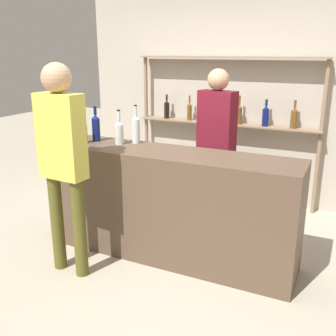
% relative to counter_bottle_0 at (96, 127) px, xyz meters
% --- Properties ---
extents(ground_plane, '(16.00, 16.00, 0.00)m').
position_rel_counter_bottle_0_xyz_m(ground_plane, '(0.84, -0.08, -1.18)').
color(ground_plane, '#B2A893').
extents(bar_counter, '(2.41, 0.55, 1.04)m').
position_rel_counter_bottle_0_xyz_m(bar_counter, '(0.84, -0.08, -0.66)').
color(bar_counter, brown).
rests_on(bar_counter, ground_plane).
extents(back_wall, '(4.01, 0.12, 2.80)m').
position_rel_counter_bottle_0_xyz_m(back_wall, '(0.84, 1.80, 0.22)').
color(back_wall, '#B2A899').
rests_on(back_wall, ground_plane).
extents(back_shelf, '(2.36, 0.18, 1.84)m').
position_rel_counter_bottle_0_xyz_m(back_shelf, '(0.86, 1.62, 0.05)').
color(back_shelf, '#897056').
rests_on(back_shelf, ground_plane).
extents(counter_bottle_0, '(0.08, 0.08, 0.35)m').
position_rel_counter_bottle_0_xyz_m(counter_bottle_0, '(0.00, 0.00, 0.00)').
color(counter_bottle_0, '#0F1956').
rests_on(counter_bottle_0, bar_counter).
extents(counter_bottle_1, '(0.08, 0.08, 0.37)m').
position_rel_counter_bottle_0_xyz_m(counter_bottle_1, '(0.41, 0.09, 0.01)').
color(counter_bottle_1, silver).
rests_on(counter_bottle_1, bar_counter).
extents(counter_bottle_2, '(0.08, 0.08, 0.34)m').
position_rel_counter_bottle_0_xyz_m(counter_bottle_2, '(0.29, -0.02, -0.01)').
color(counter_bottle_2, silver).
rests_on(counter_bottle_2, bar_counter).
extents(counter_bottle_3, '(0.07, 0.07, 0.31)m').
position_rel_counter_bottle_0_xyz_m(counter_bottle_3, '(-0.06, -0.13, -0.02)').
color(counter_bottle_3, '#0F1956').
rests_on(counter_bottle_3, bar_counter).
extents(wine_glass, '(0.07, 0.07, 0.15)m').
position_rel_counter_bottle_0_xyz_m(wine_glass, '(0.22, 0.06, -0.03)').
color(wine_glass, silver).
rests_on(wine_glass, bar_counter).
extents(customer_left, '(0.41, 0.24, 1.83)m').
position_rel_counter_bottle_0_xyz_m(customer_left, '(0.17, -0.72, -0.07)').
color(customer_left, brown).
rests_on(customer_left, ground_plane).
extents(server_behind_counter, '(0.44, 0.26, 1.74)m').
position_rel_counter_bottle_0_xyz_m(server_behind_counter, '(0.99, 0.83, -0.14)').
color(server_behind_counter, black).
rests_on(server_behind_counter, ground_plane).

